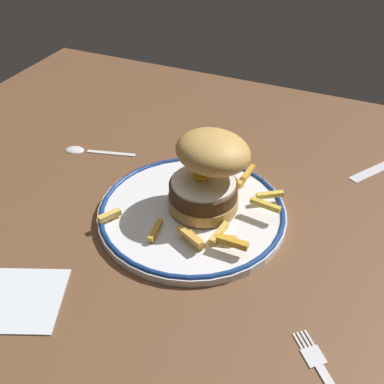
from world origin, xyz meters
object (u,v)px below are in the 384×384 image
object	(u,v)px
burger	(209,170)
napkin	(21,299)
spoon	(82,149)
fork	(329,383)
dinner_plate	(192,212)

from	to	relation	value
burger	napkin	bearing A→B (deg)	-119.99
spoon	burger	bearing A→B (deg)	-13.17
spoon	fork	bearing A→B (deg)	-28.83
fork	napkin	bearing A→B (deg)	-173.35
dinner_plate	burger	world-z (taller)	burger
dinner_plate	spoon	size ratio (longest dim) A/B	2.15
burger	napkin	distance (cm)	30.51
dinner_plate	napkin	world-z (taller)	dinner_plate
fork	napkin	xyz separation A→B (cm)	(-37.51, -4.37, 0.02)
burger	fork	bearing A→B (deg)	-43.08
burger	fork	world-z (taller)	burger
burger	dinner_plate	bearing A→B (deg)	-129.64
napkin	burger	bearing A→B (deg)	60.01
dinner_plate	burger	size ratio (longest dim) A/B	1.83
spoon	napkin	xyz separation A→B (cm)	(12.84, -32.09, -0.16)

